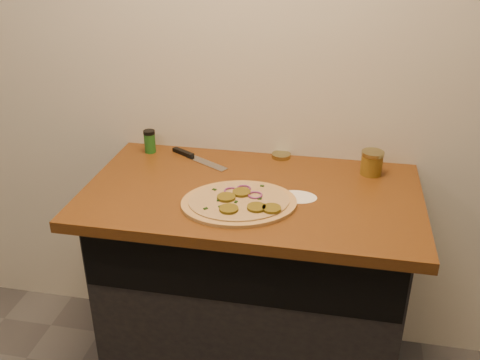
% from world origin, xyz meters
% --- Properties ---
extents(cabinet, '(1.10, 0.60, 0.86)m').
position_xyz_m(cabinet, '(0.00, 1.45, 0.43)').
color(cabinet, black).
rests_on(cabinet, ground).
extents(countertop, '(1.20, 0.70, 0.04)m').
position_xyz_m(countertop, '(0.00, 1.42, 0.88)').
color(countertop, brown).
rests_on(countertop, cabinet).
extents(pizza, '(0.48, 0.48, 0.03)m').
position_xyz_m(pizza, '(-0.02, 1.30, 0.91)').
color(pizza, tan).
rests_on(pizza, countertop).
extents(chefs_knife, '(0.26, 0.18, 0.02)m').
position_xyz_m(chefs_knife, '(-0.28, 1.64, 0.91)').
color(chefs_knife, '#B7BAC1').
rests_on(chefs_knife, countertop).
extents(mason_jar_lid, '(0.08, 0.08, 0.02)m').
position_xyz_m(mason_jar_lid, '(0.07, 1.72, 0.91)').
color(mason_jar_lid, '#978E57').
rests_on(mason_jar_lid, countertop).
extents(salsa_jar, '(0.08, 0.08, 0.09)m').
position_xyz_m(salsa_jar, '(0.42, 1.63, 0.95)').
color(salsa_jar, '#A73210').
rests_on(salsa_jar, countertop).
extents(spice_shaker, '(0.05, 0.05, 0.10)m').
position_xyz_m(spice_shaker, '(-0.47, 1.67, 0.95)').
color(spice_shaker, '#1E5B1C').
rests_on(spice_shaker, countertop).
extents(flour_spill, '(0.14, 0.14, 0.00)m').
position_xyz_m(flour_spill, '(0.16, 1.39, 0.90)').
color(flour_spill, white).
rests_on(flour_spill, countertop).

